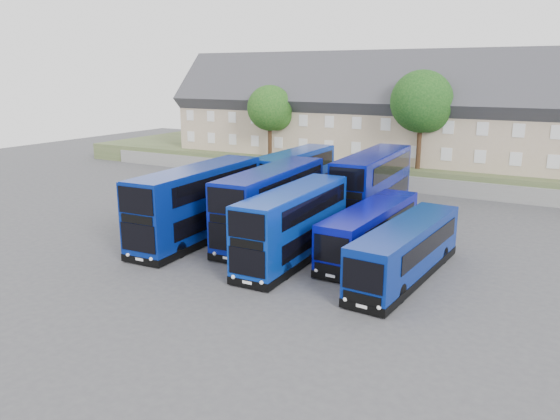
{
  "coord_description": "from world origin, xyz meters",
  "views": [
    {
      "loc": [
        15.69,
        -25.68,
        10.83
      ],
      "look_at": [
        -1.12,
        4.28,
        2.2
      ],
      "focal_mm": 35.0,
      "sensor_mm": 36.0,
      "label": 1
    }
  ],
  "objects_px": {
    "dd_front_mid": "(272,205)",
    "dd_front_left": "(198,205)",
    "tree_west": "(271,110)",
    "tree_mid": "(423,104)",
    "coach_east_a": "(370,231)"
  },
  "relations": [
    {
      "from": "dd_front_left",
      "to": "tree_mid",
      "type": "relative_size",
      "value": 1.33
    },
    {
      "from": "coach_east_a",
      "to": "tree_mid",
      "type": "distance_m",
      "value": 21.97
    },
    {
      "from": "coach_east_a",
      "to": "dd_front_mid",
      "type": "bearing_deg",
      "value": -178.68
    },
    {
      "from": "dd_front_left",
      "to": "coach_east_a",
      "type": "relative_size",
      "value": 1.1
    },
    {
      "from": "dd_front_left",
      "to": "tree_mid",
      "type": "height_order",
      "value": "tree_mid"
    },
    {
      "from": "coach_east_a",
      "to": "tree_mid",
      "type": "bearing_deg",
      "value": 99.17
    },
    {
      "from": "tree_west",
      "to": "tree_mid",
      "type": "distance_m",
      "value": 16.04
    },
    {
      "from": "tree_west",
      "to": "tree_mid",
      "type": "xyz_separation_m",
      "value": [
        16.0,
        0.5,
        1.02
      ]
    },
    {
      "from": "dd_front_mid",
      "to": "dd_front_left",
      "type": "bearing_deg",
      "value": -152.85
    },
    {
      "from": "dd_front_mid",
      "to": "tree_west",
      "type": "relative_size",
      "value": 1.57
    },
    {
      "from": "dd_front_mid",
      "to": "tree_mid",
      "type": "height_order",
      "value": "tree_mid"
    },
    {
      "from": "dd_front_left",
      "to": "coach_east_a",
      "type": "xyz_separation_m",
      "value": [
        11.15,
        2.47,
        -0.88
      ]
    },
    {
      "from": "dd_front_left",
      "to": "tree_west",
      "type": "height_order",
      "value": "tree_west"
    },
    {
      "from": "dd_front_left",
      "to": "tree_mid",
      "type": "distance_m",
      "value": 25.38
    },
    {
      "from": "coach_east_a",
      "to": "tree_west",
      "type": "distance_m",
      "value": 28.17
    }
  ]
}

